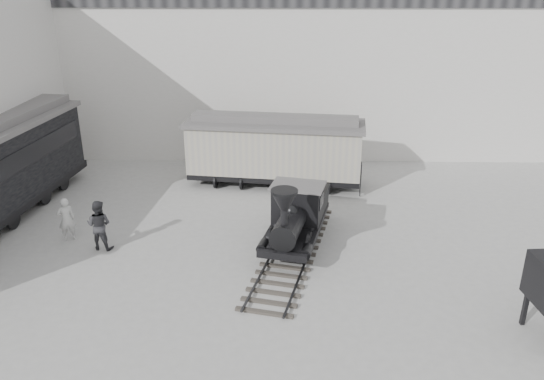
{
  "coord_description": "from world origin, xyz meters",
  "views": [
    {
      "loc": [
        0.47,
        -13.91,
        9.35
      ],
      "look_at": [
        0.14,
        4.46,
        2.0
      ],
      "focal_mm": 35.0,
      "sensor_mm": 36.0,
      "label": 1
    }
  ],
  "objects_px": {
    "boxcar": "(275,149)",
    "visitor_b": "(99,225)",
    "visitor_a": "(66,219)",
    "locomotive": "(296,219)"
  },
  "relations": [
    {
      "from": "visitor_a",
      "to": "visitor_b",
      "type": "relative_size",
      "value": 0.91
    },
    {
      "from": "visitor_b",
      "to": "boxcar",
      "type": "bearing_deg",
      "value": -125.13
    },
    {
      "from": "boxcar",
      "to": "visitor_b",
      "type": "xyz_separation_m",
      "value": [
        -6.35,
        -6.75,
        -0.85
      ]
    },
    {
      "from": "boxcar",
      "to": "visitor_a",
      "type": "distance_m",
      "value": 9.95
    },
    {
      "from": "boxcar",
      "to": "visitor_a",
      "type": "height_order",
      "value": "boxcar"
    },
    {
      "from": "locomotive",
      "to": "visitor_a",
      "type": "relative_size",
      "value": 4.9
    },
    {
      "from": "locomotive",
      "to": "visitor_a",
      "type": "distance_m",
      "value": 8.7
    },
    {
      "from": "boxcar",
      "to": "visitor_a",
      "type": "relative_size",
      "value": 5.03
    },
    {
      "from": "boxcar",
      "to": "visitor_b",
      "type": "bearing_deg",
      "value": -125.99
    },
    {
      "from": "locomotive",
      "to": "visitor_b",
      "type": "distance_m",
      "value": 7.23
    }
  ]
}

